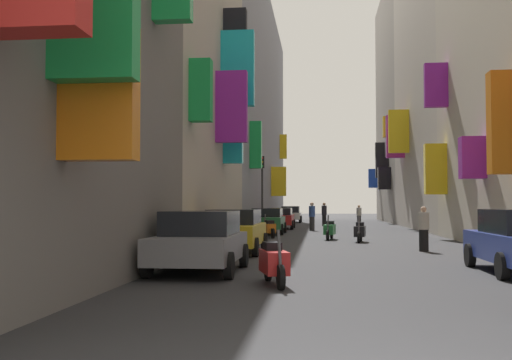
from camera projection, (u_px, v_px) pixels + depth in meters
ground_plane at (338, 232)px, 34.57m from camera, size 140.00×140.00×0.00m
building_left_mid_a at (149, 29)px, 24.47m from camera, size 7.35×13.34×17.64m
building_left_mid_b at (233, 111)px, 48.36m from camera, size 7.22×34.70×18.38m
building_right_mid_b at (457, 85)px, 39.42m from camera, size 7.36×17.33×18.95m
building_right_mid_c at (416, 105)px, 56.02m from camera, size 7.12×15.99×21.85m
parked_car_red at (279, 218)px, 39.82m from camera, size 2.00×4.30×1.38m
parked_car_grey at (200, 240)px, 14.32m from camera, size 2.00×3.91×1.46m
parked_car_white at (291, 214)px, 53.83m from camera, size 1.93×4.32×1.45m
parked_car_yellow at (234, 230)px, 20.07m from camera, size 1.97×4.46×1.45m
parked_car_green at (267, 220)px, 32.92m from camera, size 1.92×4.33×1.40m
scooter_red at (274, 262)px, 12.04m from camera, size 0.72×1.90×1.13m
scooter_black at (360, 231)px, 25.71m from camera, size 0.58×1.80×1.13m
scooter_green at (330, 230)px, 27.52m from camera, size 0.60×1.97×1.13m
scooter_orange at (268, 228)px, 29.05m from camera, size 0.84×1.77×1.13m
pedestrian_crossing at (424, 229)px, 20.62m from camera, size 0.52×0.52×1.55m
pedestrian_near_left at (359, 215)px, 45.81m from camera, size 0.52×0.52×1.57m
pedestrian_near_right at (312, 216)px, 36.88m from camera, size 0.40×0.40×1.75m
pedestrian_mid_street at (324, 214)px, 44.83m from camera, size 0.44×0.44×1.76m
traffic_light_near_corner at (262, 180)px, 37.00m from camera, size 0.26×0.34×4.61m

